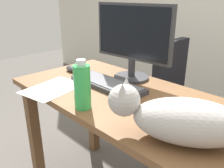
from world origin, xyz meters
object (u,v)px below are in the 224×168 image
object	(u,v)px
monitor	(132,39)
keyboard	(107,84)
cat	(181,119)
water_bottle	(82,86)
office_chair	(183,115)
computer_mouse	(73,69)

from	to	relation	value
monitor	keyboard	distance (m)	0.28
monitor	cat	distance (m)	0.64
cat	monitor	bearing A→B (deg)	146.41
monitor	water_bottle	size ratio (longest dim) A/B	2.25
office_chair	cat	distance (m)	0.96
office_chair	water_bottle	bearing A→B (deg)	-91.88
keyboard	computer_mouse	size ratio (longest dim) A/B	4.00
keyboard	water_bottle	world-z (taller)	water_bottle
water_bottle	cat	bearing A→B (deg)	11.04
office_chair	cat	world-z (taller)	cat
monitor	cat	xyz separation A→B (m)	(0.52, -0.35, -0.15)
office_chair	computer_mouse	distance (m)	0.84
monitor	computer_mouse	world-z (taller)	monitor
office_chair	monitor	bearing A→B (deg)	-107.18
keyboard	monitor	bearing A→B (deg)	87.82
keyboard	computer_mouse	distance (m)	0.34
computer_mouse	monitor	bearing A→B (deg)	25.73
monitor	water_bottle	world-z (taller)	monitor
cat	computer_mouse	distance (m)	0.88
water_bottle	computer_mouse	bearing A→B (deg)	149.61
cat	computer_mouse	world-z (taller)	cat
monitor	computer_mouse	size ratio (longest dim) A/B	4.37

